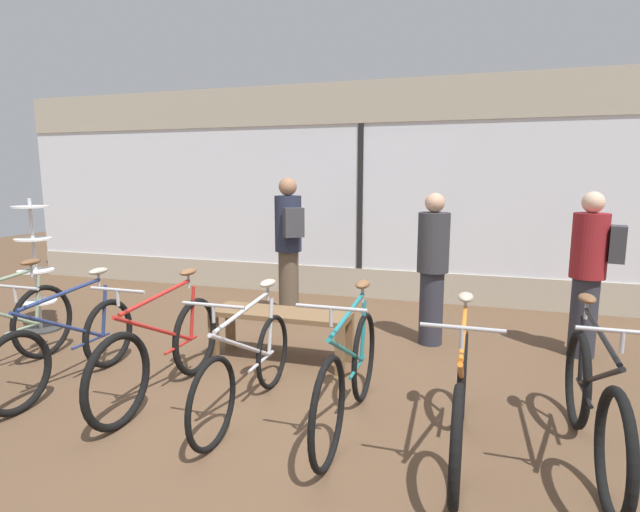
{
  "coord_description": "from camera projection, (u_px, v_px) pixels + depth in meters",
  "views": [
    {
      "loc": [
        1.66,
        -3.59,
        1.85
      ],
      "look_at": [
        0.0,
        1.71,
        0.95
      ],
      "focal_mm": 28.0,
      "sensor_mm": 36.0,
      "label": 1
    }
  ],
  "objects": [
    {
      "name": "ground_plane",
      "position": [
        259.0,
        399.0,
        4.17
      ],
      "size": [
        24.0,
        24.0,
        0.0
      ],
      "primitive_type": "plane",
      "color": "brown"
    },
    {
      "name": "bicycle_center",
      "position": [
        247.0,
        367.0,
        3.88
      ],
      "size": [
        0.46,
        1.7,
        1.0
      ],
      "color": "black",
      "rests_on": "ground_plane"
    },
    {
      "name": "accessory_rack",
      "position": [
        36.0,
        277.0,
        5.94
      ],
      "size": [
        0.48,
        0.48,
        1.59
      ],
      "color": "#333333",
      "rests_on": "ground_plane"
    },
    {
      "name": "bicycle_center_right",
      "position": [
        349.0,
        375.0,
        3.65
      ],
      "size": [
        0.46,
        1.77,
        1.05
      ],
      "color": "black",
      "rests_on": "ground_plane"
    },
    {
      "name": "shop_back_wall",
      "position": [
        361.0,
        190.0,
        7.42
      ],
      "size": [
        12.0,
        0.08,
        3.2
      ],
      "color": "#B2A893",
      "rests_on": "ground_plane"
    },
    {
      "name": "bicycle_left",
      "position": [
        69.0,
        346.0,
        4.36
      ],
      "size": [
        0.46,
        1.7,
        1.02
      ],
      "color": "black",
      "rests_on": "ground_plane"
    },
    {
      "name": "bicycle_far_left",
      "position": [
        0.0,
        333.0,
        4.62
      ],
      "size": [
        0.46,
        1.74,
        1.06
      ],
      "color": "black",
      "rests_on": "ground_plane"
    },
    {
      "name": "bicycle_center_left",
      "position": [
        162.0,
        352.0,
        4.16
      ],
      "size": [
        0.46,
        1.79,
        1.04
      ],
      "color": "black",
      "rests_on": "ground_plane"
    },
    {
      "name": "customer_by_window",
      "position": [
        590.0,
        269.0,
        5.02
      ],
      "size": [
        0.53,
        0.4,
        1.69
      ],
      "color": "#2D2D38",
      "rests_on": "ground_plane"
    },
    {
      "name": "bicycle_right",
      "position": [
        460.0,
        400.0,
        3.31
      ],
      "size": [
        0.46,
        1.74,
        1.03
      ],
      "color": "black",
      "rests_on": "ground_plane"
    },
    {
      "name": "customer_near_rack",
      "position": [
        433.0,
        266.0,
        5.41
      ],
      "size": [
        0.4,
        0.4,
        1.67
      ],
      "color": "#2D2D38",
      "rests_on": "ground_plane"
    },
    {
      "name": "customer_mid_floor",
      "position": [
        289.0,
        243.0,
        6.36
      ],
      "size": [
        0.52,
        0.56,
        1.83
      ],
      "color": "brown",
      "rests_on": "ground_plane"
    },
    {
      "name": "display_bench",
      "position": [
        281.0,
        321.0,
        4.98
      ],
      "size": [
        1.4,
        0.44,
        0.51
      ],
      "color": "brown",
      "rests_on": "ground_plane"
    },
    {
      "name": "bicycle_far_right",
      "position": [
        593.0,
        405.0,
        3.19
      ],
      "size": [
        0.46,
        1.78,
        1.05
      ],
      "color": "black",
      "rests_on": "ground_plane"
    }
  ]
}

